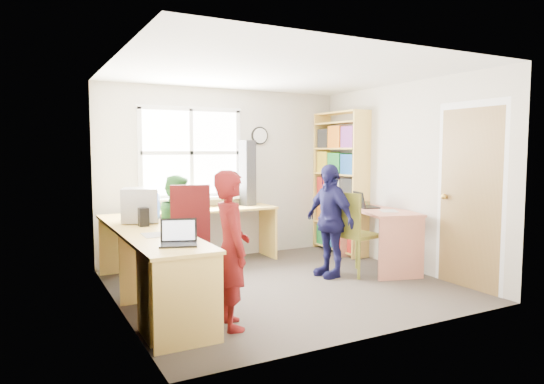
{
  "coord_description": "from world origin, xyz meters",
  "views": [
    {
      "loc": [
        -2.64,
        -4.74,
        1.54
      ],
      "look_at": [
        0.0,
        0.25,
        1.05
      ],
      "focal_mm": 32.0,
      "sensor_mm": 36.0,
      "label": 1
    }
  ],
  "objects_px": {
    "wooden_chair": "(354,230)",
    "laptop_left": "(179,239)",
    "person_green": "(178,227)",
    "right_desk": "(379,225)",
    "l_desk": "(178,264)",
    "laptop_right": "(364,204)",
    "potted_plant": "(192,198)",
    "swivel_chair": "(191,248)",
    "person_navy": "(329,220)",
    "person_red": "(231,249)",
    "crt_monitor": "(141,205)",
    "cd_tower": "(248,173)",
    "bookshelf": "(340,186)"
  },
  "relations": [
    {
      "from": "wooden_chair",
      "to": "cd_tower",
      "type": "distance_m",
      "value": 1.8
    },
    {
      "from": "bookshelf",
      "to": "right_desk",
      "type": "bearing_deg",
      "value": -96.03
    },
    {
      "from": "potted_plant",
      "to": "person_green",
      "type": "distance_m",
      "value": 0.75
    },
    {
      "from": "l_desk",
      "to": "person_red",
      "type": "relative_size",
      "value": 2.15
    },
    {
      "from": "laptop_left",
      "to": "person_red",
      "type": "height_order",
      "value": "person_red"
    },
    {
      "from": "wooden_chair",
      "to": "laptop_left",
      "type": "height_order",
      "value": "wooden_chair"
    },
    {
      "from": "l_desk",
      "to": "laptop_right",
      "type": "xyz_separation_m",
      "value": [
        2.76,
        0.65,
        0.37
      ]
    },
    {
      "from": "potted_plant",
      "to": "swivel_chair",
      "type": "bearing_deg",
      "value": -109.13
    },
    {
      "from": "right_desk",
      "to": "person_green",
      "type": "distance_m",
      "value": 2.59
    },
    {
      "from": "crt_monitor",
      "to": "person_navy",
      "type": "relative_size",
      "value": 0.34
    },
    {
      "from": "l_desk",
      "to": "person_navy",
      "type": "height_order",
      "value": "person_navy"
    },
    {
      "from": "laptop_right",
      "to": "cd_tower",
      "type": "xyz_separation_m",
      "value": [
        -1.19,
        1.13,
        0.39
      ]
    },
    {
      "from": "bookshelf",
      "to": "potted_plant",
      "type": "xyz_separation_m",
      "value": [
        -2.23,
        0.24,
        -0.09
      ]
    },
    {
      "from": "laptop_right",
      "to": "potted_plant",
      "type": "xyz_separation_m",
      "value": [
        -2.04,
        1.06,
        0.09
      ]
    },
    {
      "from": "person_navy",
      "to": "swivel_chair",
      "type": "bearing_deg",
      "value": -97.86
    },
    {
      "from": "cd_tower",
      "to": "potted_plant",
      "type": "distance_m",
      "value": 0.91
    },
    {
      "from": "potted_plant",
      "to": "laptop_right",
      "type": "bearing_deg",
      "value": -27.59
    },
    {
      "from": "person_navy",
      "to": "right_desk",
      "type": "bearing_deg",
      "value": 88.8
    },
    {
      "from": "laptop_left",
      "to": "cd_tower",
      "type": "bearing_deg",
      "value": 72.14
    },
    {
      "from": "laptop_left",
      "to": "person_red",
      "type": "relative_size",
      "value": 0.27
    },
    {
      "from": "wooden_chair",
      "to": "laptop_left",
      "type": "bearing_deg",
      "value": -171.23
    },
    {
      "from": "bookshelf",
      "to": "crt_monitor",
      "type": "xyz_separation_m",
      "value": [
        -3.1,
        -0.62,
        -0.06
      ]
    },
    {
      "from": "wooden_chair",
      "to": "crt_monitor",
      "type": "distance_m",
      "value": 2.55
    },
    {
      "from": "l_desk",
      "to": "swivel_chair",
      "type": "relative_size",
      "value": 2.54
    },
    {
      "from": "crt_monitor",
      "to": "l_desk",
      "type": "bearing_deg",
      "value": -62.14
    },
    {
      "from": "swivel_chair",
      "to": "cd_tower",
      "type": "relative_size",
      "value": 1.25
    },
    {
      "from": "person_green",
      "to": "person_red",
      "type": "bearing_deg",
      "value": -158.04
    },
    {
      "from": "swivel_chair",
      "to": "person_navy",
      "type": "xyz_separation_m",
      "value": [
        1.73,
        -0.06,
        0.19
      ]
    },
    {
      "from": "l_desk",
      "to": "cd_tower",
      "type": "xyz_separation_m",
      "value": [
        1.57,
        1.78,
        0.76
      ]
    },
    {
      "from": "person_green",
      "to": "person_navy",
      "type": "distance_m",
      "value": 1.82
    },
    {
      "from": "crt_monitor",
      "to": "laptop_left",
      "type": "relative_size",
      "value": 1.26
    },
    {
      "from": "cd_tower",
      "to": "person_navy",
      "type": "xyz_separation_m",
      "value": [
        0.44,
        -1.4,
        -0.53
      ]
    },
    {
      "from": "swivel_chair",
      "to": "laptop_right",
      "type": "bearing_deg",
      "value": 22.27
    },
    {
      "from": "person_green",
      "to": "laptop_left",
      "type": "bearing_deg",
      "value": -172.53
    },
    {
      "from": "person_red",
      "to": "swivel_chair",
      "type": "bearing_deg",
      "value": 8.99
    },
    {
      "from": "swivel_chair",
      "to": "crt_monitor",
      "type": "xyz_separation_m",
      "value": [
        -0.43,
        0.4,
        0.44
      ]
    },
    {
      "from": "swivel_chair",
      "to": "person_navy",
      "type": "bearing_deg",
      "value": 15.46
    },
    {
      "from": "swivel_chair",
      "to": "person_navy",
      "type": "height_order",
      "value": "person_navy"
    },
    {
      "from": "potted_plant",
      "to": "right_desk",
      "type": "bearing_deg",
      "value": -30.76
    },
    {
      "from": "laptop_left",
      "to": "person_green",
      "type": "bearing_deg",
      "value": 91.88
    },
    {
      "from": "l_desk",
      "to": "wooden_chair",
      "type": "bearing_deg",
      "value": 6.99
    },
    {
      "from": "bookshelf",
      "to": "cd_tower",
      "type": "relative_size",
      "value": 2.27
    },
    {
      "from": "person_red",
      "to": "person_green",
      "type": "bearing_deg",
      "value": 6.7
    },
    {
      "from": "l_desk",
      "to": "crt_monitor",
      "type": "bearing_deg",
      "value": 99.68
    },
    {
      "from": "right_desk",
      "to": "laptop_left",
      "type": "xyz_separation_m",
      "value": [
        -3.0,
        -0.99,
        0.24
      ]
    },
    {
      "from": "l_desk",
      "to": "laptop_left",
      "type": "height_order",
      "value": "laptop_left"
    },
    {
      "from": "person_red",
      "to": "person_navy",
      "type": "xyz_separation_m",
      "value": [
        1.73,
        1.03,
        0.0
      ]
    },
    {
      "from": "potted_plant",
      "to": "l_desk",
      "type": "bearing_deg",
      "value": -112.87
    },
    {
      "from": "swivel_chair",
      "to": "wooden_chair",
      "type": "xyz_separation_m",
      "value": [
        2.03,
        -0.16,
        0.06
      ]
    },
    {
      "from": "laptop_left",
      "to": "person_red",
      "type": "distance_m",
      "value": 0.46
    }
  ]
}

